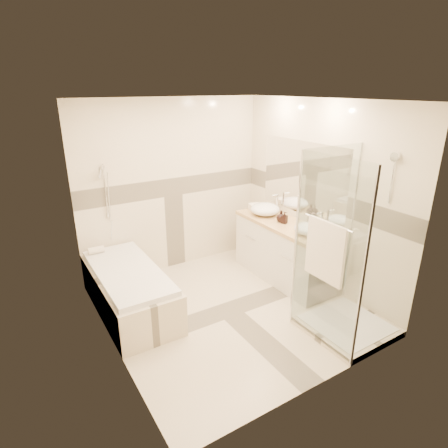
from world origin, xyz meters
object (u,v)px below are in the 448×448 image
vanity (283,251)px  vessel_sink_far (308,229)px  bathtub (129,288)px  amenity_bottle_a (284,218)px  amenity_bottle_b (281,216)px  shower_enclosure (338,291)px  vessel_sink_near (265,209)px

vanity → vessel_sink_far: size_ratio=4.53×
vanity → bathtub: bearing=170.8°
vanity → amenity_bottle_a: 0.51m
amenity_bottle_a → amenity_bottle_b: bearing=90.0°
vessel_sink_far → amenity_bottle_a: amenity_bottle_a is taller
shower_enclosure → vessel_sink_near: (0.27, 1.70, 0.43)m
bathtub → vessel_sink_near: bearing=2.1°
vessel_sink_far → amenity_bottle_b: size_ratio=2.19×
vanity → amenity_bottle_b: (-0.02, 0.07, 0.51)m
bathtub → amenity_bottle_b: 2.24m
shower_enclosure → vessel_sink_near: size_ratio=4.76×
bathtub → shower_enclosure: bearing=-41.1°
vanity → amenity_bottle_b: size_ratio=9.93×
bathtub → vessel_sink_far: size_ratio=4.75×
amenity_bottle_b → vanity: bearing=-73.5°
bathtub → shower_enclosure: shower_enclosure is taller
vessel_sink_far → amenity_bottle_b: (0.00, 0.54, 0.01)m
vanity → shower_enclosure: size_ratio=0.79×
shower_enclosure → amenity_bottle_a: (0.27, 1.27, 0.43)m
vanity → vessel_sink_near: 0.67m
shower_enclosure → amenity_bottle_b: (0.27, 1.34, 0.43)m
vessel_sink_far → amenity_bottle_a: (0.00, 0.46, 0.01)m
shower_enclosure → vessel_sink_far: (0.27, 0.80, 0.42)m
vessel_sink_near → vessel_sink_far: 0.90m
shower_enclosure → vessel_sink_far: size_ratio=5.70×
vanity → vessel_sink_far: 0.68m
vessel_sink_near → vanity: bearing=-87.3°
amenity_bottle_a → vanity: bearing=12.9°
bathtub → vessel_sink_far: 2.36m
bathtub → amenity_bottle_b: amenity_bottle_b is taller
shower_enclosure → amenity_bottle_b: 1.43m
shower_enclosure → amenity_bottle_a: 1.36m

